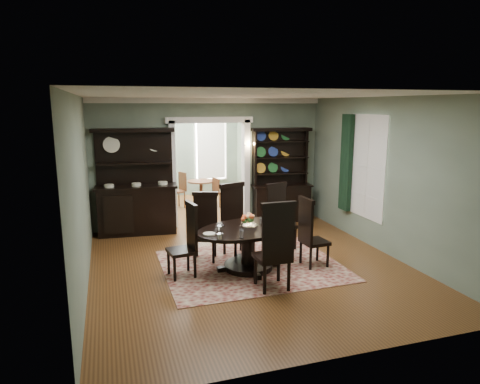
{
  "coord_description": "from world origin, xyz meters",
  "views": [
    {
      "loc": [
        -2.34,
        -6.87,
        2.84
      ],
      "look_at": [
        0.0,
        0.6,
        1.24
      ],
      "focal_mm": 32.0,
      "sensor_mm": 36.0,
      "label": 1
    }
  ],
  "objects_px": {
    "sideboard": "(137,197)",
    "parlor_table": "(201,189)",
    "dining_table": "(248,240)",
    "welsh_dresser": "(281,188)"
  },
  "relations": [
    {
      "from": "sideboard",
      "to": "parlor_table",
      "type": "xyz_separation_m",
      "value": [
        1.95,
        2.25,
        -0.35
      ]
    },
    {
      "from": "dining_table",
      "to": "welsh_dresser",
      "type": "xyz_separation_m",
      "value": [
        1.81,
        2.86,
        0.3
      ]
    },
    {
      "from": "dining_table",
      "to": "welsh_dresser",
      "type": "height_order",
      "value": "welsh_dresser"
    },
    {
      "from": "dining_table",
      "to": "parlor_table",
      "type": "xyz_separation_m",
      "value": [
        0.27,
        5.09,
        -0.06
      ]
    },
    {
      "from": "parlor_table",
      "to": "welsh_dresser",
      "type": "bearing_deg",
      "value": -55.3
    },
    {
      "from": "dining_table",
      "to": "parlor_table",
      "type": "bearing_deg",
      "value": 71.33
    },
    {
      "from": "dining_table",
      "to": "sideboard",
      "type": "relative_size",
      "value": 0.94
    },
    {
      "from": "welsh_dresser",
      "to": "sideboard",
      "type": "bearing_deg",
      "value": -173.7
    },
    {
      "from": "dining_table",
      "to": "parlor_table",
      "type": "relative_size",
      "value": 2.84
    },
    {
      "from": "sideboard",
      "to": "parlor_table",
      "type": "distance_m",
      "value": 3.0
    }
  ]
}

